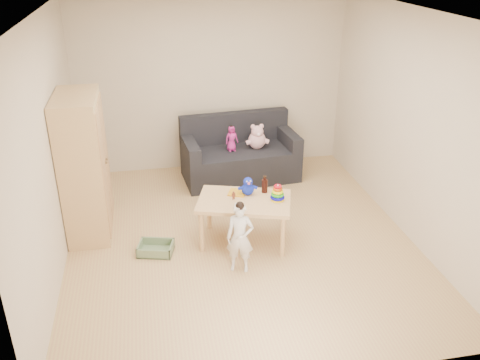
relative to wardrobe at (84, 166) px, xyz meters
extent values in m
plane|color=tan|center=(1.75, -0.54, -0.85)|extent=(4.50, 4.50, 0.00)
plane|color=white|center=(1.75, -0.54, 1.75)|extent=(4.50, 4.50, 0.00)
plane|color=#C1B19B|center=(1.75, 1.71, 0.45)|extent=(4.00, 0.00, 4.00)
plane|color=#C1B19B|center=(1.75, -2.79, 0.45)|extent=(4.00, 0.00, 4.00)
plane|color=#C1B19B|center=(-0.25, -0.54, 0.45)|extent=(0.00, 4.50, 4.50)
plane|color=#C1B19B|center=(3.75, -0.54, 0.45)|extent=(0.00, 4.50, 4.50)
cube|color=tan|center=(0.00, 0.00, 0.00)|extent=(0.47, 0.95, 1.70)
cube|color=black|center=(2.08, 1.13, -0.62)|extent=(1.72, 0.97, 0.47)
cube|color=#DEAF7A|center=(1.79, -0.62, -0.58)|extent=(1.20, 0.94, 0.55)
imported|color=silver|center=(1.63, -1.17, -0.46)|extent=(0.33, 0.27, 0.78)
imported|color=#C82590|center=(1.95, 1.09, -0.20)|extent=(0.21, 0.16, 0.37)
cylinder|color=yellow|center=(2.16, -0.70, -0.29)|extent=(0.15, 0.15, 0.02)
cylinder|color=silver|center=(2.16, -0.70, -0.20)|extent=(0.02, 0.02, 0.18)
torus|color=#0C0AAE|center=(2.16, -0.70, -0.26)|extent=(0.17, 0.17, 0.04)
torus|color=#28A018|center=(2.16, -0.70, -0.23)|extent=(0.15, 0.15, 0.04)
torus|color=#EFEF0C|center=(2.16, -0.70, -0.19)|extent=(0.13, 0.13, 0.03)
torus|color=#C7430A|center=(2.16, -0.70, -0.16)|extent=(0.11, 0.11, 0.03)
torus|color=red|center=(2.16, -0.70, -0.13)|extent=(0.09, 0.09, 0.03)
cylinder|color=black|center=(2.06, -0.47, -0.22)|extent=(0.07, 0.07, 0.16)
cylinder|color=black|center=(2.06, -0.47, -0.12)|extent=(0.03, 0.03, 0.04)
cylinder|color=black|center=(2.06, -0.47, -0.10)|extent=(0.04, 0.04, 0.01)
cube|color=orange|center=(1.74, -0.44, -0.29)|extent=(0.26, 0.26, 0.01)
camera|label=1|loc=(0.77, -5.67, 2.40)|focal=38.00mm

